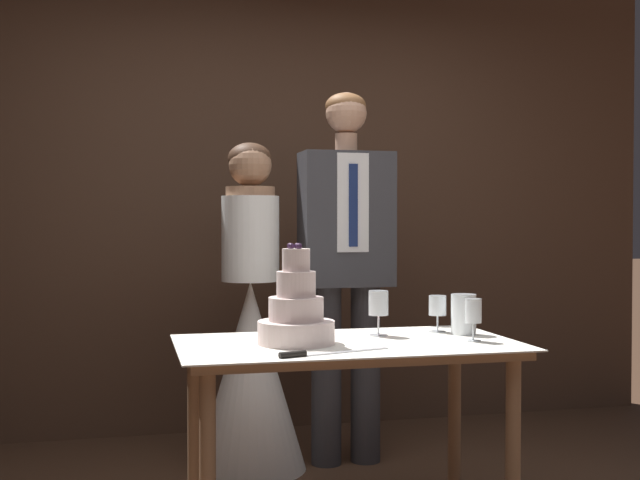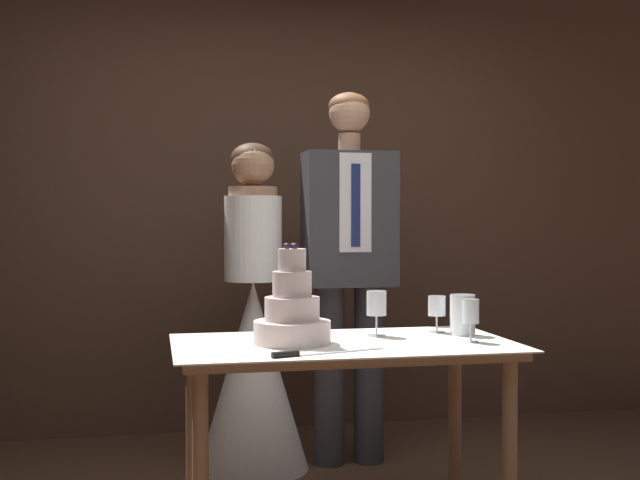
{
  "view_description": "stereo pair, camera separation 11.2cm",
  "coord_description": "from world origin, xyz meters",
  "px_view_note": "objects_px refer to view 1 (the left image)",
  "views": [
    {
      "loc": [
        -0.81,
        -2.64,
        1.21
      ],
      "look_at": [
        0.01,
        0.77,
        1.13
      ],
      "focal_mm": 45.0,
      "sensor_mm": 36.0,
      "label": 1
    },
    {
      "loc": [
        -0.7,
        -2.66,
        1.21
      ],
      "look_at": [
        0.01,
        0.77,
        1.13
      ],
      "focal_mm": 45.0,
      "sensor_mm": 36.0,
      "label": 2
    }
  ],
  "objects_px": {
    "cake_knife": "(314,353)",
    "wine_glass_middle": "(438,308)",
    "groom": "(346,255)",
    "tiered_cake": "(296,314)",
    "hurricane_candle": "(464,315)",
    "cake_table": "(347,367)",
    "wine_glass_far": "(473,313)",
    "bride": "(251,349)",
    "wine_glass_near": "(378,305)"
  },
  "relations": [
    {
      "from": "wine_glass_middle",
      "to": "cake_table",
      "type": "bearing_deg",
      "value": -158.15
    },
    {
      "from": "wine_glass_middle",
      "to": "bride",
      "type": "bearing_deg",
      "value": 133.99
    },
    {
      "from": "cake_table",
      "to": "groom",
      "type": "xyz_separation_m",
      "value": [
        0.24,
        0.89,
        0.39
      ]
    },
    {
      "from": "cake_knife",
      "to": "hurricane_candle",
      "type": "height_order",
      "value": "hurricane_candle"
    },
    {
      "from": "wine_glass_middle",
      "to": "hurricane_candle",
      "type": "xyz_separation_m",
      "value": [
        0.08,
        -0.09,
        -0.02
      ]
    },
    {
      "from": "wine_glass_near",
      "to": "hurricane_candle",
      "type": "relative_size",
      "value": 1.11
    },
    {
      "from": "groom",
      "to": "cake_knife",
      "type": "bearing_deg",
      "value": -110.56
    },
    {
      "from": "cake_table",
      "to": "tiered_cake",
      "type": "xyz_separation_m",
      "value": [
        -0.2,
        -0.0,
        0.21
      ]
    },
    {
      "from": "cake_table",
      "to": "wine_glass_middle",
      "type": "xyz_separation_m",
      "value": [
        0.44,
        0.18,
        0.2
      ]
    },
    {
      "from": "bride",
      "to": "wine_glass_near",
      "type": "bearing_deg",
      "value": -61.51
    },
    {
      "from": "hurricane_candle",
      "to": "bride",
      "type": "xyz_separation_m",
      "value": [
        -0.76,
        0.8,
        -0.24
      ]
    },
    {
      "from": "hurricane_candle",
      "to": "groom",
      "type": "xyz_separation_m",
      "value": [
        -0.28,
        0.8,
        0.22
      ]
    },
    {
      "from": "tiered_cake",
      "to": "wine_glass_middle",
      "type": "distance_m",
      "value": 0.67
    },
    {
      "from": "wine_glass_middle",
      "to": "bride",
      "type": "xyz_separation_m",
      "value": [
        -0.68,
        0.71,
        -0.26
      ]
    },
    {
      "from": "cake_table",
      "to": "wine_glass_near",
      "type": "bearing_deg",
      "value": 37.88
    },
    {
      "from": "wine_glass_near",
      "to": "bride",
      "type": "bearing_deg",
      "value": 118.49
    },
    {
      "from": "cake_table",
      "to": "groom",
      "type": "bearing_deg",
      "value": 74.8
    },
    {
      "from": "wine_glass_far",
      "to": "hurricane_candle",
      "type": "height_order",
      "value": "same"
    },
    {
      "from": "bride",
      "to": "groom",
      "type": "height_order",
      "value": "groom"
    },
    {
      "from": "cake_table",
      "to": "bride",
      "type": "bearing_deg",
      "value": 105.19
    },
    {
      "from": "wine_glass_near",
      "to": "bride",
      "type": "height_order",
      "value": "bride"
    },
    {
      "from": "wine_glass_near",
      "to": "wine_glass_middle",
      "type": "height_order",
      "value": "wine_glass_near"
    },
    {
      "from": "hurricane_candle",
      "to": "bride",
      "type": "height_order",
      "value": "bride"
    },
    {
      "from": "tiered_cake",
      "to": "groom",
      "type": "height_order",
      "value": "groom"
    },
    {
      "from": "groom",
      "to": "wine_glass_far",
      "type": "bearing_deg",
      "value": -76.18
    },
    {
      "from": "tiered_cake",
      "to": "bride",
      "type": "distance_m",
      "value": 0.93
    },
    {
      "from": "cake_knife",
      "to": "wine_glass_middle",
      "type": "relative_size",
      "value": 2.79
    },
    {
      "from": "wine_glass_far",
      "to": "groom",
      "type": "relative_size",
      "value": 0.09
    },
    {
      "from": "hurricane_candle",
      "to": "cake_table",
      "type": "bearing_deg",
      "value": -170.33
    },
    {
      "from": "cake_table",
      "to": "bride",
      "type": "relative_size",
      "value": 0.82
    },
    {
      "from": "bride",
      "to": "groom",
      "type": "distance_m",
      "value": 0.66
    },
    {
      "from": "wine_glass_middle",
      "to": "groom",
      "type": "relative_size",
      "value": 0.08
    },
    {
      "from": "wine_glass_middle",
      "to": "bride",
      "type": "distance_m",
      "value": 1.02
    },
    {
      "from": "groom",
      "to": "hurricane_candle",
      "type": "bearing_deg",
      "value": -70.57
    },
    {
      "from": "hurricane_candle",
      "to": "cake_knife",
      "type": "bearing_deg",
      "value": -153.27
    },
    {
      "from": "tiered_cake",
      "to": "cake_knife",
      "type": "bearing_deg",
      "value": -88.49
    },
    {
      "from": "cake_table",
      "to": "wine_glass_far",
      "type": "relative_size",
      "value": 7.89
    },
    {
      "from": "wine_glass_far",
      "to": "groom",
      "type": "xyz_separation_m",
      "value": [
        -0.24,
        0.98,
        0.19
      ]
    },
    {
      "from": "cake_table",
      "to": "tiered_cake",
      "type": "relative_size",
      "value": 3.4
    },
    {
      "from": "wine_glass_near",
      "to": "groom",
      "type": "bearing_deg",
      "value": 84.57
    },
    {
      "from": "cake_table",
      "to": "wine_glass_middle",
      "type": "relative_size",
      "value": 8.48
    },
    {
      "from": "cake_knife",
      "to": "cake_table",
      "type": "bearing_deg",
      "value": 38.16
    },
    {
      "from": "wine_glass_middle",
      "to": "wine_glass_far",
      "type": "relative_size",
      "value": 0.93
    },
    {
      "from": "cake_knife",
      "to": "wine_glass_near",
      "type": "relative_size",
      "value": 2.33
    },
    {
      "from": "cake_knife",
      "to": "wine_glass_middle",
      "type": "height_order",
      "value": "wine_glass_middle"
    },
    {
      "from": "tiered_cake",
      "to": "groom",
      "type": "bearing_deg",
      "value": 63.57
    },
    {
      "from": "tiered_cake",
      "to": "hurricane_candle",
      "type": "distance_m",
      "value": 0.73
    },
    {
      "from": "wine_glass_middle",
      "to": "tiered_cake",
      "type": "bearing_deg",
      "value": -164.44
    },
    {
      "from": "tiered_cake",
      "to": "cake_knife",
      "type": "distance_m",
      "value": 0.29
    },
    {
      "from": "cake_knife",
      "to": "groom",
      "type": "relative_size",
      "value": 0.23
    }
  ]
}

